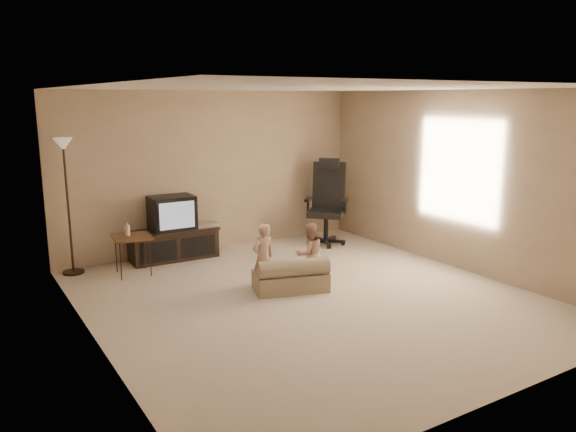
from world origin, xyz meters
name	(u,v)px	position (x,y,z in m)	size (l,w,h in m)	color
floor	(309,298)	(0.00, 0.00, 0.00)	(5.50, 5.50, 0.00)	#C1B099
room_shell	(310,174)	(0.00, 0.00, 1.52)	(5.50, 5.50, 5.50)	silver
tv_stand	(174,233)	(-0.78, 2.49, 0.40)	(1.36, 0.53, 0.96)	black
office_chair	(327,213)	(1.73, 2.05, 0.51)	(0.92, 0.92, 1.41)	black
side_table	(132,237)	(-1.53, 2.06, 0.53)	(0.55, 0.55, 0.74)	brown
floor_lamp	(66,176)	(-2.23, 2.55, 1.36)	(0.29, 0.29, 1.87)	black
child_sofa	(291,277)	(-0.04, 0.34, 0.18)	(1.01, 0.76, 0.44)	gray
toddler_left	(263,258)	(-0.34, 0.53, 0.43)	(0.32, 0.23, 0.87)	tan
toddler_right	(309,254)	(0.30, 0.45, 0.41)	(0.40, 0.22, 0.82)	tan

